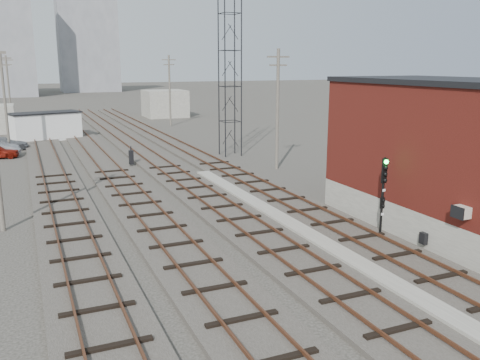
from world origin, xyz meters
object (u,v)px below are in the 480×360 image
site_trailer (46,126)px  signal_mast (383,192)px  car_grey (3,144)px  switch_stand (131,157)px

site_trailer → signal_mast: bearing=-87.2°
site_trailer → car_grey: (-4.05, -5.61, -0.86)m
signal_mast → car_grey: size_ratio=0.87×
signal_mast → car_grey: 37.56m
signal_mast → site_trailer: signal_mast is taller
switch_stand → site_trailer: 18.36m
signal_mast → car_grey: signal_mast is taller
signal_mast → car_grey: (-16.72, 33.60, -1.55)m
signal_mast → site_trailer: (-12.67, 39.21, -0.70)m
switch_stand → site_trailer: bearing=105.6°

